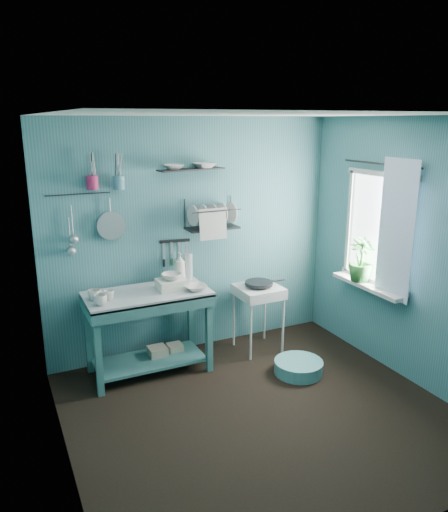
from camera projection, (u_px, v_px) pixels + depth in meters
name	position (u px, v px, depth m)	size (l,w,h in m)	color
floor	(261.00, 413.00, 4.34)	(3.20, 3.20, 0.00)	black
ceiling	(267.00, 114.00, 3.68)	(3.20, 3.20, 0.00)	silver
wall_back	(194.00, 237.00, 5.31)	(3.20, 3.20, 0.00)	#35666D
wall_front	(401.00, 351.00, 2.70)	(3.20, 3.20, 0.00)	#35666D
wall_left	(56.00, 307.00, 3.34)	(3.00, 3.00, 0.00)	#35666D
wall_right	(412.00, 254.00, 4.67)	(3.00, 3.00, 0.00)	#35666D
work_counter	(149.00, 332.00, 4.95)	(1.20, 0.60, 0.85)	#2F6261
mug_left	(100.00, 300.00, 4.49)	(0.12, 0.12, 0.10)	beige
mug_mid	(109.00, 295.00, 4.61)	(0.10, 0.10, 0.09)	beige
mug_right	(94.00, 295.00, 4.62)	(0.12, 0.12, 0.10)	beige
wash_tub	(172.00, 284.00, 4.91)	(0.28, 0.22, 0.10)	beige
tub_bowl	(172.00, 277.00, 4.89)	(0.20, 0.20, 0.06)	beige
soap_bottle	(180.00, 267.00, 5.15)	(0.12, 0.12, 0.30)	beige
water_bottle	(188.00, 266.00, 5.21)	(0.09, 0.09, 0.28)	#A1ADB4
counter_bowl	(196.00, 288.00, 4.89)	(0.22, 0.22, 0.05)	beige
hotplate_stand	(258.00, 318.00, 5.46)	(0.46, 0.46, 0.73)	beige
frying_pan	(259.00, 283.00, 5.35)	(0.30, 0.30, 0.04)	black
knife_strip	(175.00, 241.00, 5.20)	(0.32, 0.02, 0.03)	black
dish_rack	(212.00, 214.00, 5.20)	(0.55, 0.24, 0.32)	black
upper_shelf	(191.00, 169.00, 5.01)	(0.70, 0.18, 0.01)	black
shelf_bowl_left	(174.00, 163.00, 4.92)	(0.20, 0.20, 0.05)	beige
shelf_bowl_right	(204.00, 160.00, 5.05)	(0.22, 0.22, 0.05)	beige
utensil_cup_magenta	(92.00, 182.00, 4.64)	(0.11, 0.11, 0.13)	#9D1C48
utensil_cup_teal	(119.00, 182.00, 4.75)	(0.11, 0.11, 0.13)	#3F7283
colander	(111.00, 226.00, 4.85)	(0.28, 0.28, 0.03)	#A2A4AA
ladle_outer	(72.00, 221.00, 4.69)	(0.01, 0.01, 0.30)	#A2A4AA
ladle_inner	(70.00, 233.00, 4.70)	(0.01, 0.01, 0.30)	#A2A4AA
hook_rail	(78.00, 194.00, 4.66)	(0.01, 0.01, 0.60)	black
window_glass	(379.00, 229.00, 5.01)	(1.10, 1.10, 0.00)	white
windowsill	(368.00, 286.00, 5.14)	(0.16, 0.95, 0.04)	beige
curtain	(396.00, 231.00, 4.71)	(1.35, 1.35, 0.00)	white
curtain_rod	(381.00, 164.00, 4.82)	(0.02, 0.02, 1.05)	black
potted_plant	(361.00, 260.00, 5.17)	(0.25, 0.25, 0.45)	#2B6C2B
storage_tin_large	(158.00, 357.00, 5.12)	(0.18, 0.18, 0.22)	gray
storage_tin_small	(175.00, 353.00, 5.23)	(0.15, 0.15, 0.20)	gray
floor_basin	(299.00, 367.00, 5.00)	(0.49, 0.49, 0.13)	teal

